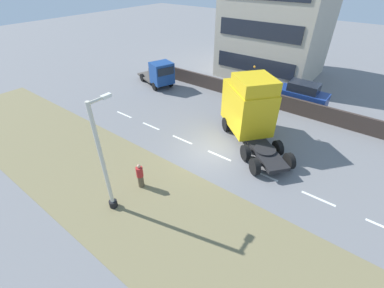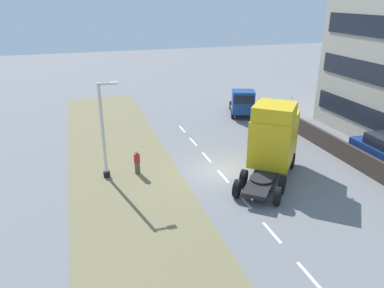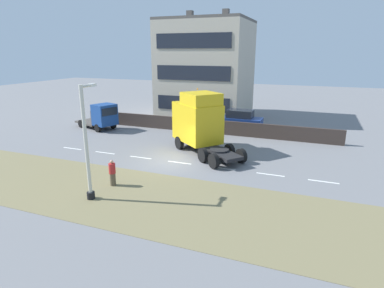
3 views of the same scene
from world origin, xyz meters
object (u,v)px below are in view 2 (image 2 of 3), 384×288
(lorry_cab, at_px, (273,138))
(lamp_post, at_px, (104,137))
(parked_car, at_px, (383,152))
(pedestrian, at_px, (137,163))
(flatbed_truck, at_px, (242,103))

(lorry_cab, distance_m, lamp_post, 10.58)
(lorry_cab, height_order, parked_car, lorry_cab)
(lorry_cab, relative_size, pedestrian, 4.30)
(lamp_post, bearing_deg, pedestrian, -1.74)
(lorry_cab, relative_size, flatbed_truck, 1.27)
(flatbed_truck, distance_m, lamp_post, 16.32)
(flatbed_truck, distance_m, parked_car, 13.70)
(lamp_post, height_order, pedestrian, lamp_post)
(lorry_cab, bearing_deg, lamp_post, -153.45)
(parked_car, bearing_deg, lorry_cab, 169.78)
(lamp_post, bearing_deg, flatbed_truck, 34.10)
(lorry_cab, distance_m, parked_car, 7.81)
(lorry_cab, bearing_deg, flatbed_truck, 114.31)
(flatbed_truck, height_order, lamp_post, lamp_post)
(flatbed_truck, bearing_deg, lamp_post, 53.56)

